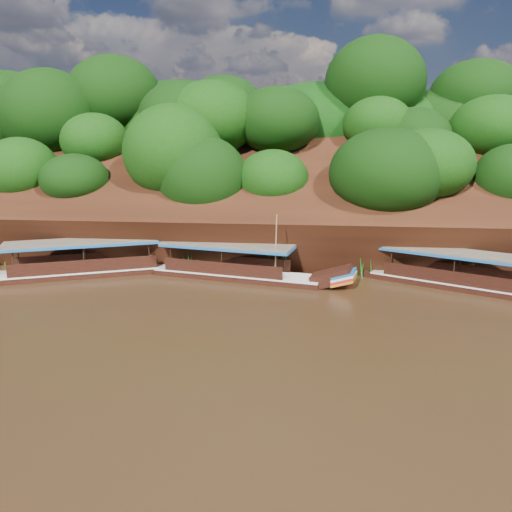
{
  "coord_description": "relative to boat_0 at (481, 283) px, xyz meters",
  "views": [
    {
      "loc": [
        2.2,
        -23.37,
        9.19
      ],
      "look_at": [
        -1.01,
        7.0,
        1.87
      ],
      "focal_mm": 35.0,
      "sensor_mm": 36.0,
      "label": 1
    }
  ],
  "objects": [
    {
      "name": "ground",
      "position": [
        -12.79,
        -7.05,
        -0.52
      ],
      "size": [
        160.0,
        160.0,
        0.0
      ],
      "primitive_type": "plane",
      "color": "black",
      "rests_on": "ground"
    },
    {
      "name": "riverbank",
      "position": [
        -12.8,
        15.68,
        1.37
      ],
      "size": [
        120.0,
        30.06,
        19.4
      ],
      "color": "black",
      "rests_on": "ground"
    },
    {
      "name": "boat_0",
      "position": [
        0.0,
        0.0,
        0.0
      ],
      "size": [
        13.37,
        8.13,
        6.01
      ],
      "rotation": [
        0.0,
        0.0,
        -0.48
      ],
      "color": "black",
      "rests_on": "ground"
    },
    {
      "name": "boat_1",
      "position": [
        -14.53,
        1.08,
        0.01
      ],
      "size": [
        13.48,
        4.67,
        5.04
      ],
      "rotation": [
        0.0,
        0.0,
        -0.21
      ],
      "color": "black",
      "rests_on": "ground"
    },
    {
      "name": "boat_2",
      "position": [
        -24.09,
        1.5,
        0.03
      ],
      "size": [
        14.86,
        7.76,
        5.21
      ],
      "rotation": [
        0.0,
        0.0,
        0.4
      ],
      "color": "black",
      "rests_on": "ground"
    },
    {
      "name": "reeds",
      "position": [
        -16.24,
        2.42,
        0.37
      ],
      "size": [
        48.88,
        2.24,
        2.0
      ],
      "color": "#1D6419",
      "rests_on": "ground"
    }
  ]
}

